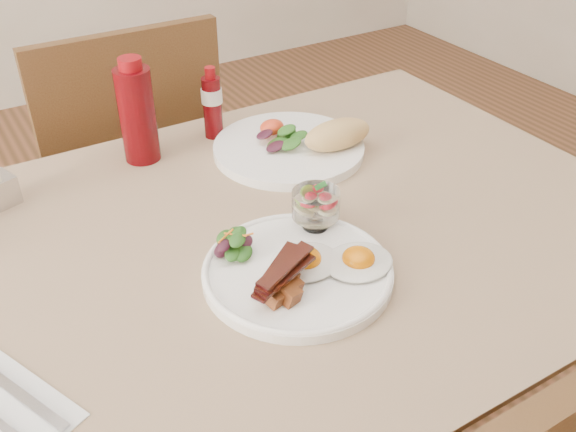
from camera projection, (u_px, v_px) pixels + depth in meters
name	position (u px, v px, depth m)	size (l,w,h in m)	color
table	(253.00, 281.00, 1.07)	(1.33, 0.88, 0.75)	brown
chair_far	(129.00, 177.00, 1.62)	(0.42, 0.42, 0.93)	brown
main_plate	(297.00, 272.00, 0.94)	(0.28, 0.28, 0.02)	white
fried_eggs	(332.00, 260.00, 0.94)	(0.18, 0.14, 0.03)	silver
bacon_potato_pile	(283.00, 280.00, 0.88)	(0.11, 0.08, 0.05)	brown
side_salad	(235.00, 245.00, 0.95)	(0.07, 0.06, 0.04)	#1B4D14
fruit_cup	(316.00, 204.00, 1.00)	(0.08, 0.08, 0.08)	white
second_plate	(300.00, 144.00, 1.24)	(0.30, 0.29, 0.07)	white
ketchup_bottle	(137.00, 113.00, 1.19)	(0.09, 0.09, 0.20)	#4F0408
hot_sauce_bottle	(212.00, 104.00, 1.27)	(0.05, 0.05, 0.15)	#4F0408
napkin_cutlery	(5.00, 405.00, 0.75)	(0.17, 0.21, 0.01)	white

